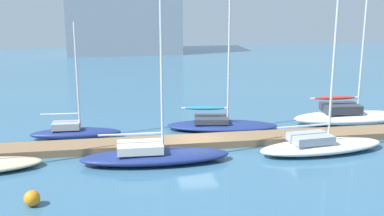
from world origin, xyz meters
TOP-DOWN VIEW (x-y plane):
  - ground_plane at (0.00, 0.00)m, footprint 120.00×120.00m
  - dock_pier at (0.00, 0.00)m, footprint 31.34×2.12m
  - sailboat_1 at (-7.97, 2.74)m, footprint 6.16×1.85m
  - sailboat_2 at (-3.08, -2.85)m, footprint 8.77×2.69m
  - sailboat_3 at (2.30, 3.20)m, footprint 8.34×3.98m
  - sailboat_4 at (7.29, -2.73)m, footprint 8.41×3.28m
  - sailboat_5 at (12.34, 3.16)m, footprint 9.06×3.28m
  - mooring_buoy_orange at (-9.13, -7.63)m, footprint 0.75×0.75m
  - harbor_building_distant at (-3.25, 51.06)m, footprint 18.33×9.88m

SIDE VIEW (x-z plane):
  - ground_plane at x=0.00m, z-range 0.00..0.00m
  - dock_pier at x=0.00m, z-range 0.00..0.46m
  - mooring_buoy_orange at x=-9.13m, z-range 0.00..0.75m
  - sailboat_1 at x=-7.97m, z-range -3.43..4.42m
  - sailboat_3 at x=2.30m, z-range -6.06..7.07m
  - sailboat_2 at x=-3.08m, z-range -4.76..5.79m
  - sailboat_4 at x=7.29m, z-range -4.87..5.90m
  - sailboat_5 at x=12.34m, z-range -6.34..7.67m
  - harbor_building_distant at x=-3.25m, z-range 0.00..15.84m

